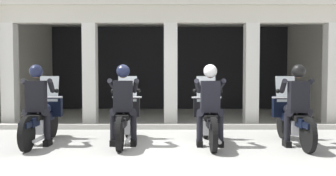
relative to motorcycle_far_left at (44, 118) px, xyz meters
name	(u,v)px	position (x,y,z in m)	size (l,w,h in m)	color
ground_plane	(168,123)	(2.52, 2.72, -0.50)	(80.00, 80.00, 0.00)	#999993
station_building	(172,52)	(2.62, 4.73, 1.59)	(9.60, 4.96, 3.30)	black
kerb_strip	(172,126)	(2.62, 1.75, -0.44)	(9.10, 0.24, 0.12)	#B7B5AD
motorcycle_far_left	(44,118)	(0.00, 0.00, 0.00)	(0.62, 2.04, 1.35)	black
police_officer_far_left	(39,98)	(0.00, -0.28, 0.44)	(0.63, 0.61, 1.58)	black
motorcycle_center_left	(127,118)	(1.68, 0.01, 0.00)	(0.62, 2.04, 1.35)	black
police_officer_center_left	(125,98)	(1.68, -0.28, 0.44)	(0.63, 0.61, 1.58)	black
motorcycle_center_right	(210,119)	(3.36, -0.07, 0.00)	(0.62, 2.04, 1.35)	black
police_officer_center_right	(212,98)	(3.36, -0.35, 0.44)	(0.63, 0.61, 1.58)	black
motorcycle_far_right	(294,119)	(5.04, -0.10, 0.00)	(0.62, 2.04, 1.35)	black
police_officer_far_right	(300,98)	(5.04, -0.38, 0.44)	(0.63, 0.61, 1.58)	black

